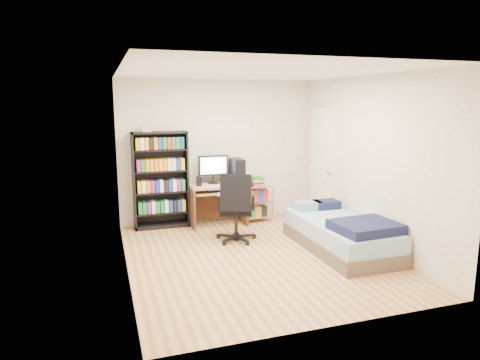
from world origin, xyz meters
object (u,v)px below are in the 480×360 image
object	(u,v)px
office_chair	(236,220)
bed	(341,234)
media_shelf	(161,179)
computer_desk	(222,187)

from	to	relation	value
office_chair	bed	bearing A→B (deg)	-13.52
office_chair	media_shelf	bearing A→B (deg)	149.92
computer_desk	office_chair	xyz separation A→B (m)	(-0.06, -0.99, -0.31)
office_chair	computer_desk	bearing A→B (deg)	105.19
bed	media_shelf	bearing A→B (deg)	139.70
media_shelf	bed	world-z (taller)	media_shelf
office_chair	bed	xyz separation A→B (m)	(1.33, -0.84, -0.10)
media_shelf	computer_desk	xyz separation A→B (m)	(1.04, -0.13, -0.19)
computer_desk	bed	distance (m)	2.27
media_shelf	bed	size ratio (longest dim) A/B	0.88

